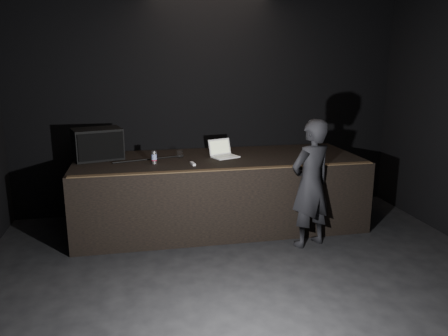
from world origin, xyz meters
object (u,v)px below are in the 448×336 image
stage_riser (219,192)px  stage_monitor (98,144)px  laptop (223,152)px  beer_can (154,157)px  person (311,184)px

stage_riser → stage_monitor: size_ratio=5.38×
laptop → beer_can: bearing=172.7°
stage_monitor → laptop: bearing=-22.2°
stage_riser → beer_can: (-0.91, -0.19, 0.59)m
stage_riser → beer_can: 1.10m
laptop → beer_can: (-0.99, -0.25, 0.02)m
stage_monitor → laptop: stage_monitor is taller
beer_can → person: (1.92, -0.76, -0.26)m
laptop → stage_monitor: bearing=151.8°
beer_can → laptop: bearing=14.5°
stage_riser → stage_monitor: (-1.67, 0.26, 0.72)m
stage_riser → person: 1.42m
stage_riser → laptop: (0.07, 0.06, 0.56)m
stage_riser → person: size_ratio=2.43×
stage_riser → laptop: size_ratio=9.04×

